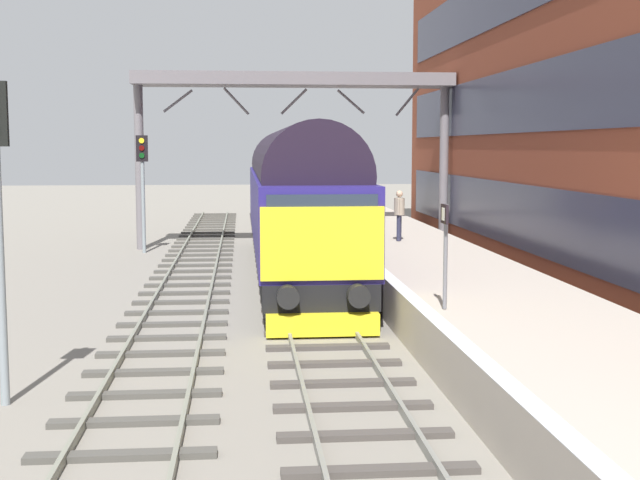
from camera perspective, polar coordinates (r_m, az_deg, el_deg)
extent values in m
plane|color=gray|center=(22.67, -0.83, -4.13)|extent=(140.00, 140.00, 0.00)
cube|color=slate|center=(22.61, -2.65, -3.97)|extent=(0.07, 60.00, 0.15)
cube|color=slate|center=(22.72, 0.98, -3.91)|extent=(0.07, 60.00, 0.15)
cube|color=#443F3B|center=(11.13, 4.05, -15.03)|extent=(2.50, 0.26, 0.09)
cube|color=#443F3B|center=(12.37, 3.03, -12.81)|extent=(2.50, 0.26, 0.09)
cube|color=#443F3B|center=(13.62, 2.22, -10.99)|extent=(2.50, 0.26, 0.09)
cube|color=#443F3B|center=(14.89, 1.55, -9.48)|extent=(2.50, 0.26, 0.09)
cube|color=#443F3B|center=(16.17, 0.99, -8.21)|extent=(2.50, 0.26, 0.09)
cube|color=#443F3B|center=(17.46, 0.51, -7.12)|extent=(2.50, 0.26, 0.09)
cube|color=#443F3B|center=(18.75, 0.11, -6.19)|extent=(2.50, 0.26, 0.09)
cube|color=#443F3B|center=(20.05, -0.25, -5.37)|extent=(2.50, 0.26, 0.09)
cube|color=#443F3B|center=(21.35, -0.56, -4.65)|extent=(2.50, 0.26, 0.09)
cube|color=#443F3B|center=(22.66, -0.83, -4.02)|extent=(2.50, 0.26, 0.09)
cube|color=#443F3B|center=(23.97, -1.07, -3.45)|extent=(2.50, 0.26, 0.09)
cube|color=#443F3B|center=(25.28, -1.29, -2.95)|extent=(2.50, 0.26, 0.09)
cube|color=#443F3B|center=(26.60, -1.48, -2.49)|extent=(2.50, 0.26, 0.09)
cube|color=#443F3B|center=(27.91, -1.66, -2.08)|extent=(2.50, 0.26, 0.09)
cube|color=#443F3B|center=(29.23, -1.82, -1.70)|extent=(2.50, 0.26, 0.09)
cube|color=#443F3B|center=(30.55, -1.97, -1.36)|extent=(2.50, 0.26, 0.09)
cube|color=#443F3B|center=(31.87, -2.11, -1.04)|extent=(2.50, 0.26, 0.09)
cube|color=#443F3B|center=(33.19, -2.23, -0.75)|extent=(2.50, 0.26, 0.09)
cube|color=#443F3B|center=(34.51, -2.34, -0.48)|extent=(2.50, 0.26, 0.09)
cube|color=#443F3B|center=(35.84, -2.45, -0.23)|extent=(2.50, 0.26, 0.09)
cube|color=#443F3B|center=(37.16, -2.55, 0.00)|extent=(2.50, 0.26, 0.09)
cube|color=#443F3B|center=(38.48, -2.64, 0.21)|extent=(2.50, 0.26, 0.09)
cube|color=#443F3B|center=(39.81, -2.73, 0.41)|extent=(2.50, 0.26, 0.09)
cube|color=#443F3B|center=(41.13, -2.81, 0.60)|extent=(2.50, 0.26, 0.09)
cube|color=#443F3B|center=(42.46, -2.88, 0.78)|extent=(2.50, 0.26, 0.09)
cube|color=#443F3B|center=(43.79, -2.95, 0.94)|extent=(2.50, 0.26, 0.09)
cube|color=#443F3B|center=(45.11, -3.02, 1.10)|extent=(2.50, 0.26, 0.09)
cube|color=#443F3B|center=(46.44, -3.08, 1.24)|extent=(2.50, 0.26, 0.09)
cube|color=#443F3B|center=(47.77, -3.14, 1.38)|extent=(2.50, 0.26, 0.09)
cube|color=#443F3B|center=(49.10, -3.20, 1.51)|extent=(2.50, 0.26, 0.09)
cube|color=#443F3B|center=(50.42, -3.25, 1.64)|extent=(2.50, 0.26, 0.09)
cube|color=#443F3B|center=(51.75, -3.30, 1.75)|extent=(2.50, 0.26, 0.09)
cube|color=slate|center=(22.71, -11.02, -4.03)|extent=(0.07, 60.00, 0.15)
cube|color=slate|center=(22.61, -7.39, -4.02)|extent=(0.07, 60.00, 0.15)
cube|color=#484641|center=(11.89, -13.05, -13.75)|extent=(2.50, 0.26, 0.09)
cube|color=#484641|center=(13.20, -12.21, -11.70)|extent=(2.50, 0.26, 0.09)
cube|color=#484641|center=(14.53, -11.53, -10.01)|extent=(2.50, 0.26, 0.09)
cube|color=#484641|center=(15.86, -10.98, -8.61)|extent=(2.50, 0.26, 0.09)
cube|color=#484641|center=(17.21, -10.51, -7.42)|extent=(2.50, 0.26, 0.09)
cube|color=#484641|center=(18.56, -10.11, -6.41)|extent=(2.50, 0.26, 0.09)
cube|color=#484641|center=(19.92, -9.77, -5.54)|extent=(2.50, 0.26, 0.09)
cube|color=#484641|center=(21.29, -9.47, -4.77)|extent=(2.50, 0.26, 0.09)
cube|color=#484641|center=(22.65, -9.21, -4.10)|extent=(2.50, 0.26, 0.09)
cube|color=#484641|center=(24.03, -8.98, -3.51)|extent=(2.50, 0.26, 0.09)
cube|color=#484641|center=(25.40, -8.77, -2.98)|extent=(2.50, 0.26, 0.09)
cube|color=#484641|center=(26.78, -8.59, -2.50)|extent=(2.50, 0.26, 0.09)
cube|color=#484641|center=(28.15, -8.42, -2.07)|extent=(2.50, 0.26, 0.09)
cube|color=#484641|center=(29.53, -8.27, -1.68)|extent=(2.50, 0.26, 0.09)
cube|color=#484641|center=(30.91, -8.14, -1.32)|extent=(2.50, 0.26, 0.09)
cube|color=#484641|center=(32.30, -8.01, -1.00)|extent=(2.50, 0.26, 0.09)
cube|color=#484641|center=(33.68, -7.90, -0.70)|extent=(2.50, 0.26, 0.09)
cube|color=#484641|center=(35.06, -7.79, -0.43)|extent=(2.50, 0.26, 0.09)
cube|color=#484641|center=(36.45, -7.69, -0.17)|extent=(2.50, 0.26, 0.09)
cube|color=#484641|center=(37.83, -7.60, 0.06)|extent=(2.50, 0.26, 0.09)
cube|color=#484641|center=(39.22, -7.52, 0.28)|extent=(2.50, 0.26, 0.09)
cube|color=#484641|center=(40.61, -7.44, 0.48)|extent=(2.50, 0.26, 0.09)
cube|color=#484641|center=(41.99, -7.37, 0.67)|extent=(2.50, 0.26, 0.09)
cube|color=#484641|center=(43.38, -7.30, 0.85)|extent=(2.50, 0.26, 0.09)
cube|color=#484641|center=(44.77, -7.23, 1.02)|extent=(2.50, 0.26, 0.09)
cube|color=#484641|center=(46.16, -7.17, 1.17)|extent=(2.50, 0.26, 0.09)
cube|color=#484641|center=(47.55, -7.12, 1.32)|extent=(2.50, 0.26, 0.09)
cube|color=#484641|center=(48.94, -7.06, 1.46)|extent=(2.50, 0.26, 0.09)
cube|color=#484641|center=(50.33, -7.01, 1.59)|extent=(2.50, 0.26, 0.09)
cube|color=#484641|center=(51.72, -6.96, 1.72)|extent=(2.50, 0.26, 0.09)
cube|color=#B2A699|center=(23.13, 8.11, -2.73)|extent=(4.00, 44.00, 1.00)
cube|color=silver|center=(22.71, 3.58, -1.55)|extent=(0.30, 44.00, 0.01)
cube|color=#303243|center=(26.45, 13.48, 1.44)|extent=(0.06, 32.41, 1.98)
cube|color=#303243|center=(26.40, 13.67, 9.11)|extent=(0.06, 32.41, 1.98)
cube|color=black|center=(27.24, -1.59, -0.64)|extent=(2.56, 17.80, 0.60)
cube|color=navy|center=(27.11, -1.60, 2.20)|extent=(2.70, 17.80, 2.10)
cylinder|color=black|center=(27.05, -1.61, 4.80)|extent=(2.56, 16.38, 2.57)
cube|color=yellow|center=(18.24, 0.16, -0.24)|extent=(2.65, 0.08, 1.58)
cube|color=#232D3D|center=(18.20, 0.16, 2.04)|extent=(2.38, 0.04, 0.64)
cube|color=#232D3D|center=(27.21, 1.28, 2.85)|extent=(0.04, 12.46, 0.44)
cylinder|color=black|center=(18.14, -2.14, -3.80)|extent=(0.48, 0.35, 0.48)
cylinder|color=black|center=(18.28, 2.57, -3.72)|extent=(0.48, 0.35, 0.48)
cube|color=yellow|center=(18.46, 0.18, -5.62)|extent=(2.43, 0.36, 0.47)
cylinder|color=black|center=(20.05, -0.27, -3.99)|extent=(1.64, 1.04, 1.04)
cylinder|color=black|center=(21.13, -0.53, -3.46)|extent=(1.64, 1.04, 1.04)
cylinder|color=black|center=(22.21, -0.76, -2.98)|extent=(1.64, 1.04, 1.04)
cylinder|color=black|center=(32.36, -2.16, -0.08)|extent=(1.64, 1.04, 1.04)
cylinder|color=black|center=(33.45, -2.26, 0.12)|extent=(1.64, 1.04, 1.04)
cylinder|color=black|center=(34.54, -2.35, 0.32)|extent=(1.64, 1.04, 1.04)
cylinder|color=gray|center=(33.53, -11.65, 2.97)|extent=(0.14, 0.14, 4.49)
cube|color=black|center=(33.42, -11.73, 5.97)|extent=(0.44, 0.10, 0.99)
cylinder|color=yellow|center=(33.36, -11.75, 6.47)|extent=(0.20, 0.06, 0.20)
cylinder|color=#500807|center=(33.36, -11.74, 5.99)|extent=(0.20, 0.06, 0.20)
cylinder|color=#0A3E13|center=(33.36, -11.73, 5.51)|extent=(0.20, 0.06, 0.20)
cylinder|color=slate|center=(16.37, 8.32, -1.12)|extent=(0.08, 0.08, 1.99)
cube|color=black|center=(16.28, 8.26, 1.72)|extent=(0.05, 0.44, 0.36)
cube|color=white|center=(16.27, 8.17, 1.72)|extent=(0.01, 0.20, 0.24)
cylinder|color=#292A41|center=(28.06, 5.24, 0.79)|extent=(0.13, 0.13, 0.84)
cylinder|color=#292A41|center=(28.25, 5.30, 0.83)|extent=(0.13, 0.13, 0.84)
cylinder|color=tan|center=(28.10, 5.28, 2.23)|extent=(0.43, 0.43, 0.56)
sphere|color=tan|center=(28.07, 5.29, 3.07)|extent=(0.22, 0.22, 0.22)
cylinder|color=tan|center=(27.89, 5.21, 2.20)|extent=(0.09, 0.09, 0.52)
cylinder|color=tan|center=(28.30, 5.35, 2.26)|extent=(0.09, 0.09, 0.52)
cylinder|color=slate|center=(34.69, -11.87, 4.69)|extent=(0.36, 0.36, 6.45)
cylinder|color=slate|center=(35.42, 8.21, 4.79)|extent=(0.36, 0.36, 6.45)
cube|color=slate|center=(34.61, -1.74, 10.57)|extent=(12.60, 2.00, 0.50)
cylinder|color=slate|center=(34.58, -9.40, 9.09)|extent=(1.18, 0.10, 0.92)
cylinder|color=slate|center=(34.49, -5.57, 9.15)|extent=(1.03, 0.10, 1.09)
cylinder|color=slate|center=(34.56, -1.74, 9.17)|extent=(1.08, 0.10, 1.04)
cylinder|color=slate|center=(34.77, 2.07, 9.15)|extent=(1.13, 0.10, 0.99)
cylinder|color=slate|center=(35.13, 5.81, 9.09)|extent=(0.97, 0.10, 1.14)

